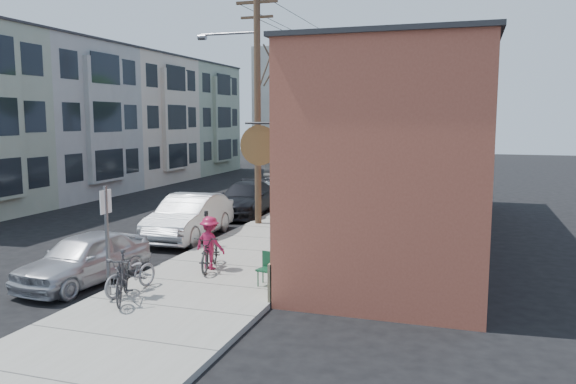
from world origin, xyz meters
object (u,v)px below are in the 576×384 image
(patron_grey, at_px, (287,230))
(bus, at_px, (304,157))
(parked_bike_b, at_px, (131,274))
(car_0, at_px, (84,258))
(patio_chair_a, at_px, (299,247))
(patio_chair_b, at_px, (267,269))
(car_3, at_px, (283,186))
(car_4, at_px, (301,176))
(parked_bike_a, at_px, (122,277))
(tree_leafy_far, at_px, (357,95))
(parking_meter_near, at_px, (206,222))
(car_1, at_px, (189,217))
(car_2, at_px, (246,199))
(sign_post, at_px, (107,230))
(tree_leafy_mid, at_px, (328,89))
(cyclist, at_px, (210,243))
(tree_bare, at_px, (273,151))
(parking_meter_far, at_px, (279,194))
(patron_green, at_px, (310,231))
(utility_pole_near, at_px, (256,99))

(patron_grey, xyz_separation_m, bus, (-7.41, 27.24, 0.42))
(parked_bike_b, height_order, car_0, car_0)
(patio_chair_a, height_order, patio_chair_b, same)
(car_3, bearing_deg, car_4, 93.03)
(bus, bearing_deg, car_3, -74.60)
(parked_bike_a, distance_m, parked_bike_b, 0.67)
(tree_leafy_far, relative_size, parked_bike_b, 4.47)
(tree_leafy_far, height_order, patio_chair_a, tree_leafy_far)
(parking_meter_near, height_order, patron_grey, patron_grey)
(car_1, relative_size, car_2, 0.96)
(sign_post, relative_size, parking_meter_near, 2.26)
(tree_leafy_mid, relative_size, cyclist, 5.00)
(sign_post, xyz_separation_m, parked_bike_a, (0.61, -0.32, -1.09))
(sign_post, relative_size, tree_bare, 0.46)
(tree_leafy_mid, bearing_deg, tree_bare, -90.00)
(parked_bike_b, bearing_deg, bus, 106.83)
(tree_bare, relative_size, bus, 0.58)
(parking_meter_near, bearing_deg, parking_meter_far, 90.00)
(tree_bare, height_order, parked_bike_b, tree_bare)
(car_0, height_order, car_1, car_1)
(parking_meter_far, xyz_separation_m, patron_grey, (3.26, -8.69, 0.08))
(patron_green, relative_size, parked_bike_a, 0.89)
(parking_meter_far, bearing_deg, car_4, 100.69)
(parking_meter_far, xyz_separation_m, car_0, (-1.45, -12.66, -0.26))
(sign_post, distance_m, car_4, 24.33)
(sign_post, distance_m, car_0, 2.17)
(utility_pole_near, height_order, patron_grey, utility_pole_near)
(car_0, bearing_deg, tree_leafy_far, 91.91)
(sign_post, distance_m, patio_chair_b, 4.28)
(tree_leafy_mid, relative_size, patron_green, 4.50)
(patron_green, distance_m, bus, 28.20)
(parking_meter_near, relative_size, patio_chair_a, 1.41)
(sign_post, bearing_deg, tree_leafy_far, 89.14)
(car_2, bearing_deg, parked_bike_a, -86.71)
(cyclist, xyz_separation_m, car_4, (-3.46, 21.18, -0.17))
(car_0, bearing_deg, car_2, 95.84)
(car_0, bearing_deg, tree_bare, 84.80)
(sign_post, relative_size, car_0, 0.66)
(tree_leafy_mid, relative_size, bus, 0.75)
(patron_grey, xyz_separation_m, patron_green, (0.69, 0.24, -0.03))
(parking_meter_near, bearing_deg, parked_bike_a, -83.38)
(parked_bike_a, relative_size, car_3, 0.38)
(parked_bike_b, bearing_deg, tree_bare, 98.45)
(patio_chair_b, xyz_separation_m, patron_green, (0.27, 3.25, 0.44))
(car_2, distance_m, car_4, 11.22)
(car_4, relative_size, bus, 0.44)
(car_3, bearing_deg, car_0, -92.59)
(car_4, bearing_deg, patron_grey, -78.08)
(tree_leafy_mid, bearing_deg, car_0, -95.69)
(tree_leafy_far, xyz_separation_m, bus, (-4.70, 2.10, -4.89))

